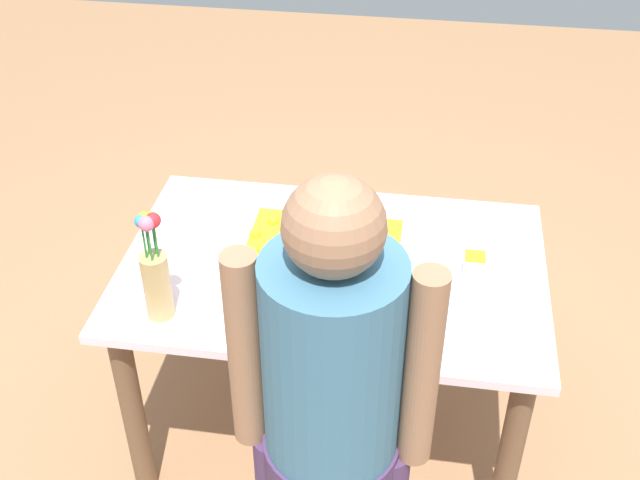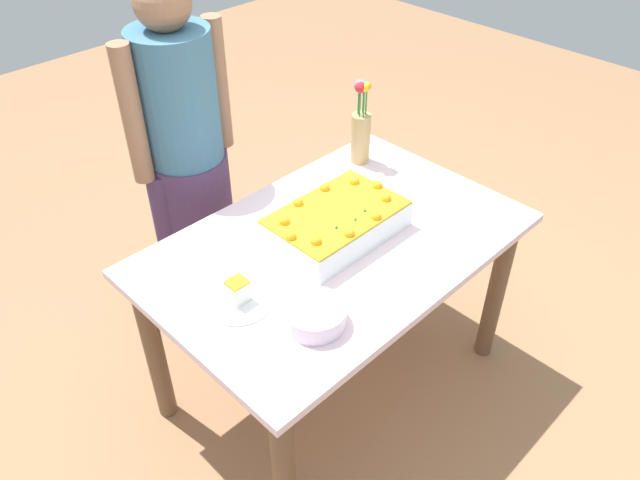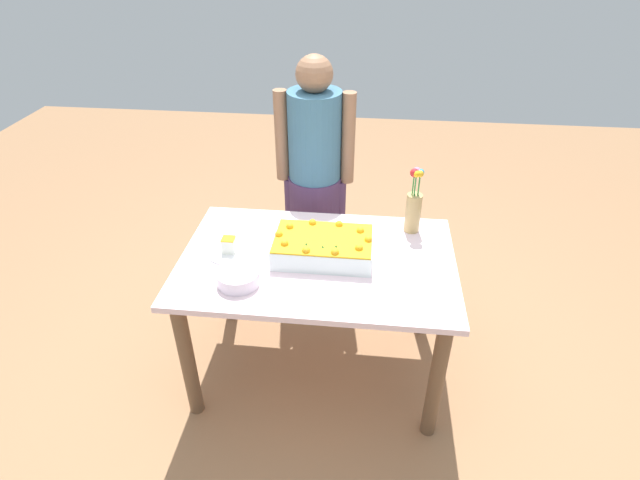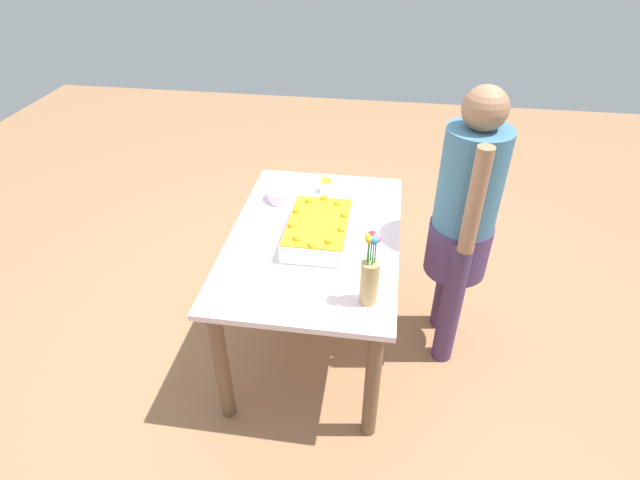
{
  "view_description": "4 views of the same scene",
  "coord_description": "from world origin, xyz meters",
  "views": [
    {
      "loc": [
        0.25,
        -1.92,
        2.25
      ],
      "look_at": [
        -0.04,
        0.01,
        0.81
      ],
      "focal_mm": 45.0,
      "sensor_mm": 36.0,
      "label": 1
    },
    {
      "loc": [
        1.21,
        1.15,
        2.05
      ],
      "look_at": [
        0.07,
        -0.01,
        0.76
      ],
      "focal_mm": 35.0,
      "sensor_mm": 36.0,
      "label": 2
    },
    {
      "loc": [
        -0.22,
        1.9,
        2.09
      ],
      "look_at": [
        -0.01,
        -0.03,
        0.81
      ],
      "focal_mm": 28.0,
      "sensor_mm": 36.0,
      "label": 3
    },
    {
      "loc": [
        -2.03,
        -0.33,
        2.16
      ],
      "look_at": [
        -0.05,
        -0.04,
        0.74
      ],
      "focal_mm": 28.0,
      "sensor_mm": 36.0,
      "label": 4
    }
  ],
  "objects": [
    {
      "name": "dining_table",
      "position": [
        0.0,
        0.0,
        0.61
      ],
      "size": [
        1.29,
        0.85,
        0.73
      ],
      "color": "white",
      "rests_on": "ground_plane"
    },
    {
      "name": "cake_knife",
      "position": [
        -0.35,
        0.25,
        0.73
      ],
      "size": [
        0.19,
        0.17,
        0.0
      ],
      "primitive_type": "cube",
      "rotation": [
        0.0,
        0.0,
        3.84
      ],
      "color": "silver",
      "rests_on": "dining_table"
    },
    {
      "name": "fruit_bowl",
      "position": [
        0.32,
        0.23,
        0.76
      ],
      "size": [
        0.19,
        0.19,
        0.06
      ],
      "primitive_type": "cylinder",
      "color": "silver",
      "rests_on": "dining_table"
    },
    {
      "name": "serving_plate_with_slice",
      "position": [
        0.42,
        0.0,
        0.75
      ],
      "size": [
        0.21,
        0.21,
        0.08
      ],
      "color": "white",
      "rests_on": "dining_table"
    },
    {
      "name": "person_standing",
      "position": [
        0.1,
        -0.72,
        0.85
      ],
      "size": [
        0.45,
        0.31,
        1.49
      ],
      "rotation": [
        0.0,
        0.0,
        1.57
      ],
      "color": "#4A325A",
      "rests_on": "ground_plane"
    },
    {
      "name": "flower_vase",
      "position": [
        -0.45,
        -0.3,
        0.87
      ],
      "size": [
        0.08,
        0.08,
        0.35
      ],
      "color": "tan",
      "rests_on": "dining_table"
    },
    {
      "name": "ground_plane",
      "position": [
        0.0,
        0.0,
        0.0
      ],
      "size": [
        8.0,
        8.0,
        0.0
      ],
      "primitive_type": "plane",
      "color": "#9A6F4B"
    },
    {
      "name": "sheet_cake",
      "position": [
        -0.02,
        -0.02,
        0.78
      ],
      "size": [
        0.46,
        0.29,
        0.13
      ],
      "color": "white",
      "rests_on": "dining_table"
    }
  ]
}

